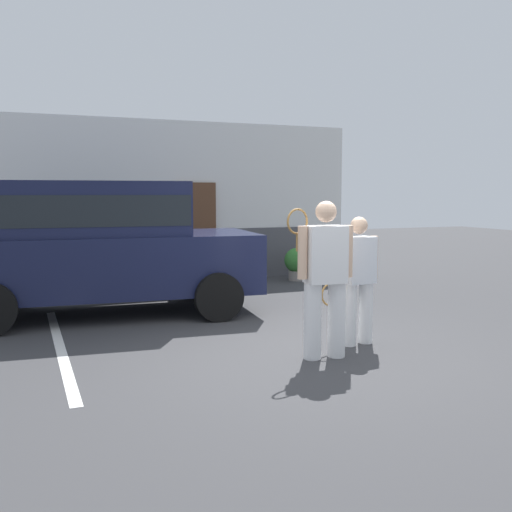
# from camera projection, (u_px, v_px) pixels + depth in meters

# --- Properties ---
(ground_plane) EXTENTS (40.00, 40.00, 0.00)m
(ground_plane) POSITION_uv_depth(u_px,v_px,m) (311.00, 355.00, 6.76)
(ground_plane) COLOR #38383A
(parking_stripe_0) EXTENTS (0.12, 4.40, 0.01)m
(parking_stripe_0) POSITION_uv_depth(u_px,v_px,m) (60.00, 346.00, 7.13)
(parking_stripe_0) COLOR silver
(parking_stripe_0) RESTS_ON ground_plane
(house_frontage) EXTENTS (8.04, 0.40, 3.39)m
(house_frontage) POSITION_uv_depth(u_px,v_px,m) (175.00, 206.00, 12.39)
(house_frontage) COLOR white
(house_frontage) RESTS_ON ground_plane
(parked_suv) EXTENTS (4.75, 2.49, 2.05)m
(parked_suv) POSITION_uv_depth(u_px,v_px,m) (98.00, 241.00, 8.88)
(parked_suv) COLOR #141938
(parked_suv) RESTS_ON ground_plane
(tennis_player_man) EXTENTS (0.79, 0.32, 1.79)m
(tennis_player_man) POSITION_uv_depth(u_px,v_px,m) (325.00, 277.00, 6.56)
(tennis_player_man) COLOR white
(tennis_player_man) RESTS_ON ground_plane
(tennis_player_woman) EXTENTS (0.86, 0.30, 1.59)m
(tennis_player_woman) POSITION_uv_depth(u_px,v_px,m) (358.00, 279.00, 7.17)
(tennis_player_woman) COLOR white
(tennis_player_woman) RESTS_ON ground_plane
(potted_plant_by_porch) EXTENTS (0.53, 0.53, 0.70)m
(potted_plant_by_porch) POSITION_uv_depth(u_px,v_px,m) (297.00, 262.00, 12.50)
(potted_plant_by_porch) COLOR gray
(potted_plant_by_porch) RESTS_ON ground_plane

